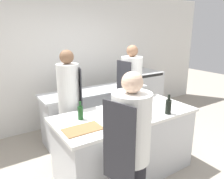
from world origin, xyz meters
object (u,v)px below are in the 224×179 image
object	(u,v)px
bottle_cooking_oil	(124,113)
chef_at_stove	(70,108)
chef_at_pass_far	(131,95)
bowl_mixing_large	(113,109)
chef_at_prep_near	(130,154)
bottle_olive_oil	(168,106)
bottle_vinegar	(120,109)
bottle_wine	(80,112)
bottle_sauce	(132,114)
oven_range	(141,92)
bowl_prep_small	(143,115)

from	to	relation	value
bottle_cooking_oil	chef_at_stove	bearing A→B (deg)	109.57
chef_at_pass_far	bowl_mixing_large	size ratio (longest dim) A/B	10.67
chef_at_prep_near	chef_at_pass_far	xyz separation A→B (m)	(1.13, 1.44, 0.06)
chef_at_pass_far	bottle_cooking_oil	bearing A→B (deg)	132.39
bottle_olive_oil	bottle_vinegar	distance (m)	0.65
bottle_vinegar	bowl_mixing_large	distance (m)	0.17
chef_at_prep_near	chef_at_pass_far	bearing A→B (deg)	-55.23
bottle_wine	bottle_sauce	distance (m)	0.65
oven_range	bottle_wine	distance (m)	2.90
bowl_prep_small	chef_at_stove	bearing A→B (deg)	123.11
bowl_mixing_large	bowl_prep_small	xyz separation A→B (m)	(0.20, -0.42, 0.01)
bottle_wine	bottle_olive_oil	bearing A→B (deg)	-23.85
bowl_prep_small	chef_at_prep_near	bearing A→B (deg)	-140.88
bottle_olive_oil	bowl_prep_small	xyz separation A→B (m)	(-0.37, 0.08, -0.07)
chef_at_prep_near	chef_at_stove	distance (m)	1.41
bottle_olive_oil	bottle_wine	distance (m)	1.17
bottle_olive_oil	chef_at_stove	bearing A→B (deg)	133.91
chef_at_pass_far	bowl_mixing_large	xyz separation A→B (m)	(-0.76, -0.56, 0.07)
chef_at_stove	bottle_wine	bearing A→B (deg)	7.14
bottle_olive_oil	bottle_vinegar	xyz separation A→B (m)	(-0.55, 0.34, -0.03)
chef_at_pass_far	bottle_olive_oil	world-z (taller)	chef_at_pass_far
chef_at_prep_near	bottle_sauce	size ratio (longest dim) A/B	5.47
chef_at_prep_near	chef_at_stove	size ratio (longest dim) A/B	0.95
bowl_mixing_large	bottle_wine	bearing A→B (deg)	-176.83
bottle_sauce	bowl_prep_small	xyz separation A→B (m)	(0.23, 0.06, -0.08)
chef_at_prep_near	bottle_wine	world-z (taller)	chef_at_prep_near
chef_at_prep_near	bottle_cooking_oil	size ratio (longest dim) A/B	5.38
bowl_mixing_large	oven_range	bearing A→B (deg)	39.59
bottle_vinegar	oven_range	bearing A→B (deg)	42.65
chef_at_stove	bottle_olive_oil	bearing A→B (deg)	59.24
bottle_cooking_oil	bottle_wine	bearing A→B (deg)	137.54
chef_at_stove	bowl_prep_small	distance (m)	1.14
chef_at_prep_near	bottle_cooking_oil	xyz separation A→B (m)	(0.27, 0.47, 0.23)
bottle_sauce	bowl_prep_small	size ratio (longest dim) A/B	1.71
chef_at_pass_far	bottle_olive_oil	bearing A→B (deg)	163.50
chef_at_stove	bottle_vinegar	size ratio (longest dim) A/B	9.28
chef_at_pass_far	bottle_wine	world-z (taller)	chef_at_pass_far
bottle_vinegar	bottle_sauce	bearing A→B (deg)	-98.69
bowl_prep_small	bottle_sauce	bearing A→B (deg)	-165.79
bowl_mixing_large	chef_at_prep_near	bearing A→B (deg)	-112.50
bottle_vinegar	chef_at_prep_near	bearing A→B (deg)	-117.97
bottle_wine	chef_at_stove	bearing A→B (deg)	81.81
bowl_mixing_large	bowl_prep_small	world-z (taller)	bowl_prep_small
chef_at_stove	bowl_mixing_large	world-z (taller)	chef_at_stove
chef_at_pass_far	bowl_prep_small	distance (m)	1.14
chef_at_prep_near	bottle_cooking_oil	world-z (taller)	chef_at_prep_near
chef_at_prep_near	bottle_cooking_oil	bearing A→B (deg)	-46.96
chef_at_prep_near	bowl_prep_small	size ratio (longest dim) A/B	9.34
bottle_wine	oven_range	bearing A→B (deg)	33.59
bottle_cooking_oil	bowl_prep_small	size ratio (longest dim) A/B	1.74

